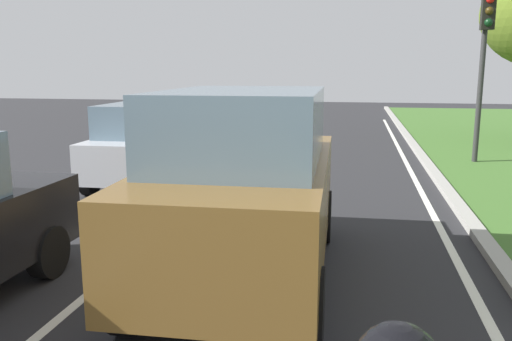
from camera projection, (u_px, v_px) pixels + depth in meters
The scene contains 7 objects.
ground_plane at pixel (252, 184), 11.59m from camera, with size 60.00×60.00×0.00m, color #262628.
lane_line_center at pixel (221, 183), 11.72m from camera, with size 0.12×32.00×0.01m, color silver.
lane_line_right_edge at pixel (421, 191), 10.93m from camera, with size 0.12×32.00×0.01m, color silver.
curb_right at pixel (446, 190), 10.82m from camera, with size 0.24×48.00×0.12m, color #9E9B93.
car_suv_ahead at pixel (246, 185), 6.18m from camera, with size 2.08×4.55×2.28m.
car_hatchback_far at pixel (146, 145), 11.48m from camera, with size 1.82×3.74×1.78m.
traffic_light_near_right at pixel (485, 44), 13.42m from camera, with size 0.32×0.50×4.65m.
Camera 1 is at (2.21, 2.90, 2.51)m, focal length 36.82 mm.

